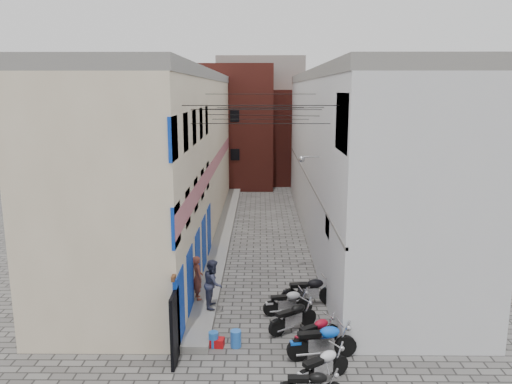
{
  "coord_description": "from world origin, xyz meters",
  "views": [
    {
      "loc": [
        -0.0,
        -14.0,
        7.98
      ],
      "look_at": [
        -0.22,
        10.31,
        3.0
      ],
      "focal_mm": 35.0,
      "sensor_mm": 36.0,
      "label": 1
    }
  ],
  "objects_px": {
    "water_jug_near": "(236,339)",
    "water_jug_far": "(213,339)",
    "motorcycle_d": "(317,331)",
    "person_b": "(213,283)",
    "motorcycle_c": "(322,339)",
    "motorcycle_b": "(323,365)",
    "motorcycle_a": "(311,384)",
    "person_a": "(198,278)",
    "motorcycle_g": "(309,289)",
    "motorcycle_e": "(293,316)",
    "red_crate": "(217,343)",
    "motorcycle_f": "(288,301)"
  },
  "relations": [
    {
      "from": "water_jug_near",
      "to": "water_jug_far",
      "type": "xyz_separation_m",
      "value": [
        -0.71,
        0.0,
        -0.03
      ]
    },
    {
      "from": "motorcycle_d",
      "to": "person_b",
      "type": "height_order",
      "value": "person_b"
    },
    {
      "from": "motorcycle_c",
      "to": "motorcycle_b",
      "type": "bearing_deg",
      "value": -15.57
    },
    {
      "from": "water_jug_far",
      "to": "motorcycle_a",
      "type": "bearing_deg",
      "value": -45.39
    },
    {
      "from": "motorcycle_c",
      "to": "person_a",
      "type": "height_order",
      "value": "person_a"
    },
    {
      "from": "motorcycle_b",
      "to": "motorcycle_c",
      "type": "distance_m",
      "value": 1.26
    },
    {
      "from": "motorcycle_c",
      "to": "person_b",
      "type": "distance_m",
      "value": 4.78
    },
    {
      "from": "motorcycle_c",
      "to": "motorcycle_g",
      "type": "relative_size",
      "value": 1.0
    },
    {
      "from": "motorcycle_c",
      "to": "person_a",
      "type": "xyz_separation_m",
      "value": [
        -4.21,
        3.84,
        0.46
      ]
    },
    {
      "from": "person_a",
      "to": "motorcycle_d",
      "type": "bearing_deg",
      "value": -147.56
    },
    {
      "from": "person_a",
      "to": "water_jug_far",
      "type": "relative_size",
      "value": 3.42
    },
    {
      "from": "motorcycle_g",
      "to": "person_b",
      "type": "relative_size",
      "value": 1.22
    },
    {
      "from": "motorcycle_c",
      "to": "motorcycle_d",
      "type": "bearing_deg",
      "value": 176.43
    },
    {
      "from": "motorcycle_e",
      "to": "person_a",
      "type": "relative_size",
      "value": 1.15
    },
    {
      "from": "water_jug_near",
      "to": "red_crate",
      "type": "distance_m",
      "value": 0.61
    },
    {
      "from": "person_b",
      "to": "red_crate",
      "type": "height_order",
      "value": "person_b"
    },
    {
      "from": "motorcycle_a",
      "to": "motorcycle_g",
      "type": "height_order",
      "value": "motorcycle_g"
    },
    {
      "from": "motorcycle_c",
      "to": "water_jug_near",
      "type": "distance_m",
      "value": 2.75
    },
    {
      "from": "motorcycle_c",
      "to": "motorcycle_f",
      "type": "distance_m",
      "value": 3.14
    },
    {
      "from": "motorcycle_e",
      "to": "water_jug_near",
      "type": "height_order",
      "value": "motorcycle_e"
    },
    {
      "from": "person_a",
      "to": "water_jug_far",
      "type": "xyz_separation_m",
      "value": [
        0.87,
        -3.14,
        -0.84
      ]
    },
    {
      "from": "motorcycle_c",
      "to": "motorcycle_f",
      "type": "xyz_separation_m",
      "value": [
        -0.87,
        3.01,
        -0.1
      ]
    },
    {
      "from": "motorcycle_a",
      "to": "motorcycle_d",
      "type": "bearing_deg",
      "value": 170.89
    },
    {
      "from": "motorcycle_c",
      "to": "motorcycle_e",
      "type": "relative_size",
      "value": 1.12
    },
    {
      "from": "motorcycle_e",
      "to": "motorcycle_g",
      "type": "xyz_separation_m",
      "value": [
        0.74,
        2.08,
        0.07
      ]
    },
    {
      "from": "motorcycle_e",
      "to": "water_jug_far",
      "type": "bearing_deg",
      "value": -101.36
    },
    {
      "from": "person_a",
      "to": "red_crate",
      "type": "height_order",
      "value": "person_a"
    },
    {
      "from": "water_jug_near",
      "to": "water_jug_far",
      "type": "distance_m",
      "value": 0.71
    },
    {
      "from": "motorcycle_g",
      "to": "person_b",
      "type": "height_order",
      "value": "person_b"
    },
    {
      "from": "water_jug_far",
      "to": "red_crate",
      "type": "xyz_separation_m",
      "value": [
        0.12,
        0.0,
        -0.11
      ]
    },
    {
      "from": "motorcycle_d",
      "to": "water_jug_far",
      "type": "height_order",
      "value": "motorcycle_d"
    },
    {
      "from": "motorcycle_a",
      "to": "person_a",
      "type": "bearing_deg",
      "value": -148.3
    },
    {
      "from": "motorcycle_f",
      "to": "motorcycle_g",
      "type": "bearing_deg",
      "value": 122.74
    },
    {
      "from": "motorcycle_f",
      "to": "motorcycle_b",
      "type": "bearing_deg",
      "value": -1.83
    },
    {
      "from": "person_b",
      "to": "red_crate",
      "type": "distance_m",
      "value": 2.66
    },
    {
      "from": "motorcycle_g",
      "to": "water_jug_far",
      "type": "relative_size",
      "value": 4.42
    },
    {
      "from": "motorcycle_g",
      "to": "motorcycle_c",
      "type": "bearing_deg",
      "value": -7.93
    },
    {
      "from": "motorcycle_a",
      "to": "water_jug_near",
      "type": "height_order",
      "value": "motorcycle_a"
    },
    {
      "from": "motorcycle_d",
      "to": "water_jug_near",
      "type": "relative_size",
      "value": 3.29
    },
    {
      "from": "motorcycle_c",
      "to": "red_crate",
      "type": "distance_m",
      "value": 3.34
    },
    {
      "from": "motorcycle_a",
      "to": "motorcycle_c",
      "type": "bearing_deg",
      "value": 165.57
    },
    {
      "from": "motorcycle_c",
      "to": "motorcycle_g",
      "type": "bearing_deg",
      "value": 170.87
    },
    {
      "from": "person_a",
      "to": "motorcycle_a",
      "type": "bearing_deg",
      "value": -169.53
    },
    {
      "from": "person_a",
      "to": "water_jug_far",
      "type": "bearing_deg",
      "value": 174.46
    },
    {
      "from": "motorcycle_a",
      "to": "motorcycle_e",
      "type": "relative_size",
      "value": 0.9
    },
    {
      "from": "motorcycle_g",
      "to": "motorcycle_e",
      "type": "bearing_deg",
      "value": -27.79
    },
    {
      "from": "motorcycle_a",
      "to": "water_jug_near",
      "type": "xyz_separation_m",
      "value": [
        -2.08,
        2.83,
        -0.23
      ]
    },
    {
      "from": "water_jug_near",
      "to": "motorcycle_a",
      "type": "bearing_deg",
      "value": -53.66
    },
    {
      "from": "motorcycle_d",
      "to": "motorcycle_e",
      "type": "relative_size",
      "value": 0.92
    },
    {
      "from": "motorcycle_b",
      "to": "motorcycle_g",
      "type": "bearing_deg",
      "value": 144.3
    }
  ]
}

